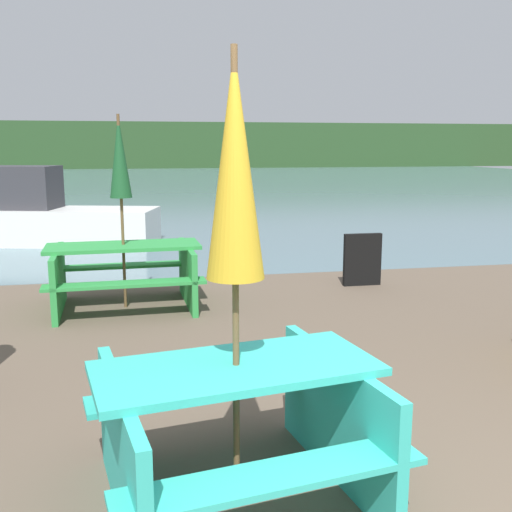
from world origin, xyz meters
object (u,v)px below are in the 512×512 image
Objects in this scene: picnic_table_green at (124,270)px; umbrella_gold at (235,168)px; umbrella_darkgreen at (120,159)px; signboard at (362,260)px; boat at (39,216)px; picnic_table_teal at (236,420)px.

umbrella_gold reaches higher than picnic_table_green.
signboard is (3.32, 0.56, -1.45)m from umbrella_darkgreen.
picnic_table_green is at bearing -56.78° from boat.
umbrella_darkgreen is at bearing 99.18° from picnic_table_teal.
umbrella_gold is 0.55× the size of boat.
boat reaches higher than picnic_table_teal.
picnic_table_green is 4.58m from umbrella_gold.
signboard is at bearing 61.68° from picnic_table_teal.
umbrella_gold is at bearing -118.32° from signboard.
signboard is at bearing -28.64° from boat.
picnic_table_teal is at bearing -80.82° from picnic_table_green.
picnic_table_teal is 4.57m from umbrella_darkgreen.
picnic_table_green is 5.68m from boat.
picnic_table_teal is at bearing -60.83° from boat.
picnic_table_green reaches higher than signboard.
boat is (-1.80, 5.39, 0.10)m from picnic_table_green.
picnic_table_teal is at bearing -118.32° from signboard.
boat reaches higher than signboard.
umbrella_darkgreen is 5.82m from boat.
signboard is at bearing 9.50° from umbrella_darkgreen.
umbrella_darkgreen is (-0.70, 4.31, 1.36)m from picnic_table_teal.
umbrella_gold is 4.36m from umbrella_darkgreen.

